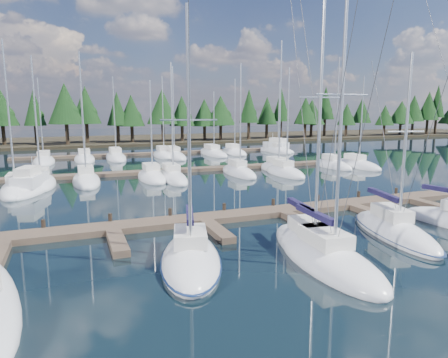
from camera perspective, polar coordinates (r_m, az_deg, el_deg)
name	(u,v)px	position (r m, az deg, el deg)	size (l,w,h in m)	color
ground	(222,185)	(40.53, -0.31, -0.89)	(260.00, 260.00, 0.00)	black
far_shore	(133,140)	(98.51, -12.87, 5.44)	(220.00, 30.00, 0.60)	black
main_dock	(284,213)	(29.31, 8.55, -4.82)	(44.00, 6.13, 0.90)	brown
back_docks	(174,160)	(59.00, -7.09, 2.65)	(50.00, 21.80, 0.40)	brown
front_sailboat_1	(191,260)	(20.20, -4.77, -11.40)	(4.95, 8.33, 12.97)	silver
front_sailboat_2	(311,247)	(22.23, 12.28, -9.50)	(3.56, 8.26, 14.88)	silver
front_sailboat_3	(328,260)	(20.76, 14.70, -11.06)	(3.43, 8.57, 15.02)	silver
front_sailboat_4	(394,231)	(26.64, 23.10, -6.88)	(4.43, 9.11, 11.55)	silver
back_sailboat_rows	(182,163)	(55.49, -5.97, 2.28)	(43.01, 32.63, 16.42)	silver
motor_yacht_left	(31,187)	(41.22, -25.89, -1.09)	(4.70, 8.34, 3.95)	silver
motor_yacht_right	(276,149)	(73.15, 7.43, 4.25)	(5.42, 8.70, 4.12)	silver
tree_line	(138,110)	(88.51, -12.23, 9.64)	(186.89, 11.54, 13.90)	black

